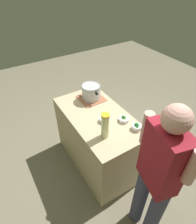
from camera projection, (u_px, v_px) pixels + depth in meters
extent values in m
plane|color=#746C56|center=(98.00, 160.00, 2.87)|extent=(8.00, 8.00, 0.00)
cube|color=tan|center=(98.00, 140.00, 2.60)|extent=(1.26, 0.69, 0.88)
cube|color=#A86043|center=(91.00, 98.00, 2.60)|extent=(0.32, 0.32, 0.01)
cylinder|color=#B7B7BC|center=(91.00, 92.00, 2.53)|extent=(0.25, 0.25, 0.20)
torus|color=#99999E|center=(91.00, 86.00, 2.47)|extent=(0.25, 0.25, 0.01)
cube|color=black|center=(86.00, 84.00, 2.59)|extent=(0.04, 0.02, 0.02)
cube|color=black|center=(97.00, 94.00, 2.40)|extent=(0.04, 0.02, 0.02)
cylinder|color=#E5EFA9|center=(105.00, 126.00, 1.96)|extent=(0.09, 0.09, 0.28)
cylinder|color=yellow|center=(105.00, 115.00, 1.86)|extent=(0.09, 0.09, 0.02)
ellipsoid|color=yellow|center=(106.00, 121.00, 1.90)|extent=(0.04, 0.04, 0.01)
cylinder|color=silver|center=(104.00, 120.00, 2.22)|extent=(0.11, 0.11, 0.05)
ellipsoid|color=#1F7225|center=(103.00, 118.00, 2.20)|extent=(0.05, 0.05, 0.05)
ellipsoid|color=#3A6A33|center=(106.00, 118.00, 2.19)|extent=(0.05, 0.05, 0.06)
ellipsoid|color=#3B7B1D|center=(104.00, 118.00, 2.19)|extent=(0.05, 0.05, 0.05)
cylinder|color=silver|center=(137.00, 127.00, 2.11)|extent=(0.11, 0.11, 0.05)
ellipsoid|color=#1E7F2C|center=(137.00, 125.00, 2.10)|extent=(0.05, 0.05, 0.06)
ellipsoid|color=#2C7930|center=(137.00, 127.00, 2.08)|extent=(0.04, 0.04, 0.04)
cylinder|color=silver|center=(124.00, 119.00, 2.23)|extent=(0.12, 0.12, 0.04)
ellipsoid|color=#27811E|center=(123.00, 117.00, 2.23)|extent=(0.04, 0.04, 0.05)
ellipsoid|color=#266830|center=(124.00, 118.00, 2.22)|extent=(0.04, 0.04, 0.05)
ellipsoid|color=#397827|center=(124.00, 118.00, 2.21)|extent=(0.04, 0.04, 0.05)
cylinder|color=#42435E|center=(140.00, 197.00, 1.96)|extent=(0.14, 0.14, 0.90)
cylinder|color=#42435E|center=(154.00, 214.00, 1.82)|extent=(0.14, 0.14, 0.90)
cube|color=maroon|center=(163.00, 159.00, 1.42)|extent=(0.38, 0.28, 0.60)
sphere|color=#DB9B8D|center=(177.00, 119.00, 1.17)|extent=(0.20, 0.20, 0.20)
cylinder|color=#DB9B8D|center=(147.00, 128.00, 1.47)|extent=(0.08, 0.08, 0.30)
cylinder|color=#DB9B8D|center=(193.00, 167.00, 1.19)|extent=(0.08, 0.08, 0.30)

